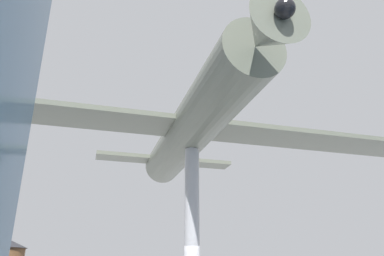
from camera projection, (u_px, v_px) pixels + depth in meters
support_pylon_central at (192, 233)px, 12.57m from camera, size 0.51×0.51×5.87m
suspended_airplane at (194, 126)px, 13.77m from camera, size 20.69×12.82×3.04m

